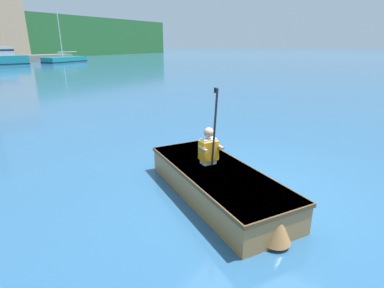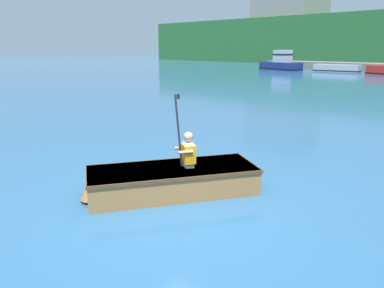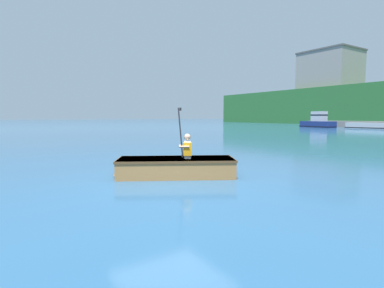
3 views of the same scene
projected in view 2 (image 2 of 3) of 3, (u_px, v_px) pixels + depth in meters
The scene contains 6 objects.
ground_plane at pixel (174, 208), 6.19m from camera, with size 300.00×300.00×0.00m, color #28567F.
waterfront_warehouse_left at pixel (289, 17), 64.32m from camera, with size 10.69×9.10×15.21m.
moored_boat_dock_center_near at pixel (337, 68), 40.54m from camera, with size 4.95×2.32×0.77m.
moored_boat_dock_center_far at pixel (281, 63), 43.55m from camera, with size 5.38×2.63×2.29m.
rowboat_foreground at pixel (170, 179), 6.77m from camera, with size 2.49×3.20×0.48m.
person_paddler at pixel (188, 151), 6.73m from camera, with size 0.44×0.44×1.32m.
Camera 2 is at (4.25, -3.84, 2.59)m, focal length 35.00 mm.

